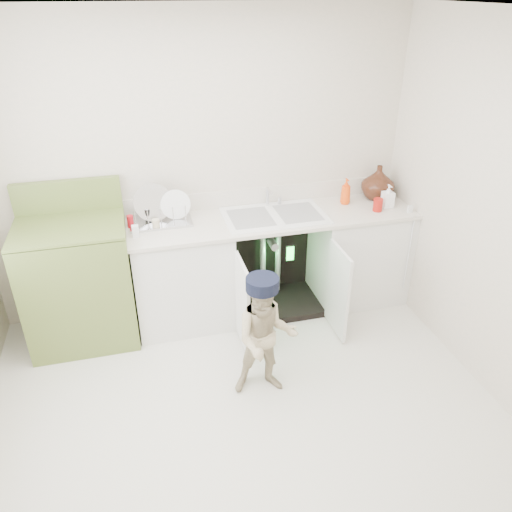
# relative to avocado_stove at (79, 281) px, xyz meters

# --- Properties ---
(ground) EXTENTS (3.50, 3.50, 0.00)m
(ground) POSITION_rel_avocado_stove_xyz_m (1.07, -1.18, -0.52)
(ground) COLOR beige
(ground) RESTS_ON ground
(room_shell) EXTENTS (6.00, 5.50, 1.26)m
(room_shell) POSITION_rel_avocado_stove_xyz_m (1.07, -1.18, 0.73)
(room_shell) COLOR beige
(room_shell) RESTS_ON ground
(counter_run) EXTENTS (2.44, 1.02, 1.20)m
(counter_run) POSITION_rel_avocado_stove_xyz_m (1.65, 0.03, -0.05)
(counter_run) COLOR silver
(counter_run) RESTS_ON ground
(avocado_stove) EXTENTS (0.82, 0.65, 1.27)m
(avocado_stove) POSITION_rel_avocado_stove_xyz_m (0.00, 0.00, 0.00)
(avocado_stove) COLOR olive
(avocado_stove) RESTS_ON ground
(repair_worker) EXTENTS (0.67, 0.88, 0.93)m
(repair_worker) POSITION_rel_avocado_stove_xyz_m (1.27, -0.99, -0.05)
(repair_worker) COLOR beige
(repair_worker) RESTS_ON ground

